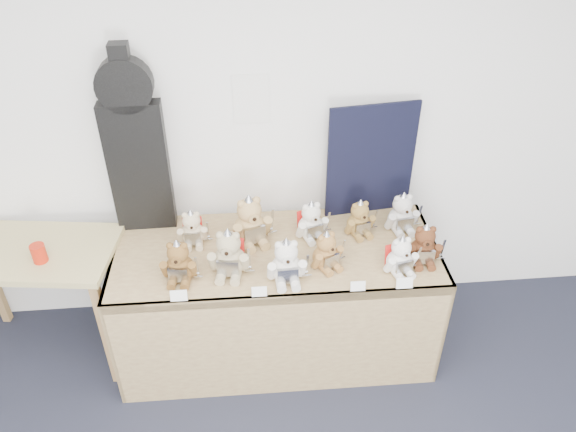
{
  "coord_description": "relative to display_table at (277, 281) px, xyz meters",
  "views": [
    {
      "loc": [
        0.05,
        -0.54,
        2.87
      ],
      "look_at": [
        0.28,
        1.94,
        1.11
      ],
      "focal_mm": 35.0,
      "sensor_mm": 36.0,
      "label": 1
    }
  ],
  "objects": [
    {
      "name": "room_shell",
      "position": [
        -0.1,
        0.54,
        0.92
      ],
      "size": [
        6.0,
        6.0,
        6.0
      ],
      "color": "silver",
      "rests_on": "floor"
    },
    {
      "name": "display_table",
      "position": [
        0.0,
        0.0,
        0.0
      ],
      "size": [
        1.93,
        0.82,
        0.8
      ],
      "rotation": [
        0.0,
        0.0,
        -0.01
      ],
      "color": "olive",
      "rests_on": "floor"
    },
    {
      "name": "side_table",
      "position": [
        -1.44,
        0.18,
        0.07
      ],
      "size": [
        1.06,
        0.68,
        0.83
      ],
      "rotation": [
        0.0,
        0.0,
        -0.13
      ],
      "color": "tan",
      "rests_on": "floor"
    },
    {
      "name": "guitar_case",
      "position": [
        -0.77,
        0.41,
        0.73
      ],
      "size": [
        0.35,
        0.11,
        1.14
      ],
      "rotation": [
        0.0,
        0.0,
        0.01
      ],
      "color": "black",
      "rests_on": "display_table"
    },
    {
      "name": "navy_board",
      "position": [
        0.61,
        0.43,
        0.54
      ],
      "size": [
        0.55,
        0.09,
        0.74
      ],
      "primitive_type": "cube",
      "rotation": [
        0.0,
        0.0,
        0.12
      ],
      "color": "black",
      "rests_on": "display_table"
    },
    {
      "name": "red_cup",
      "position": [
        -1.33,
        0.06,
        0.26
      ],
      "size": [
        0.08,
        0.08,
        0.11
      ],
      "primitive_type": "cylinder",
      "color": "red",
      "rests_on": "side_table"
    },
    {
      "name": "teddy_front_far_left",
      "position": [
        -0.54,
        -0.12,
        0.28
      ],
      "size": [
        0.23,
        0.19,
        0.28
      ],
      "rotation": [
        0.0,
        0.0,
        -0.11
      ],
      "color": "brown",
      "rests_on": "display_table"
    },
    {
      "name": "teddy_front_left",
      "position": [
        -0.27,
        -0.1,
        0.3
      ],
      "size": [
        0.26,
        0.23,
        0.32
      ],
      "rotation": [
        0.0,
        0.0,
        -0.15
      ],
      "color": "tan",
      "rests_on": "display_table"
    },
    {
      "name": "teddy_front_centre",
      "position": [
        0.04,
        -0.19,
        0.29
      ],
      "size": [
        0.24,
        0.2,
        0.3
      ],
      "rotation": [
        0.0,
        0.0,
        0.04
      ],
      "color": "silver",
      "rests_on": "display_table"
    },
    {
      "name": "teddy_front_right",
      "position": [
        0.27,
        -0.09,
        0.27
      ],
      "size": [
        0.21,
        0.2,
        0.26
      ],
      "rotation": [
        0.0,
        0.0,
        0.45
      ],
      "color": "olive",
      "rests_on": "display_table"
    },
    {
      "name": "teddy_front_far_right",
      "position": [
        0.67,
        -0.17,
        0.27
      ],
      "size": [
        0.21,
        0.19,
        0.26
      ],
      "rotation": [
        0.0,
        0.0,
        0.24
      ],
      "color": "white",
      "rests_on": "display_table"
    },
    {
      "name": "teddy_front_end",
      "position": [
        0.82,
        -0.1,
        0.28
      ],
      "size": [
        0.22,
        0.18,
        0.27
      ],
      "rotation": [
        0.0,
        0.0,
        -0.07
      ],
      "color": "#56311D",
      "rests_on": "display_table"
    },
    {
      "name": "teddy_back_left",
      "position": [
        -0.48,
        0.2,
        0.27
      ],
      "size": [
        0.2,
        0.17,
        0.25
      ],
      "rotation": [
        0.0,
        0.0,
        0.05
      ],
      "color": "beige",
      "rests_on": "display_table"
    },
    {
      "name": "teddy_back_centre_left",
      "position": [
        -0.14,
        0.18,
        0.31
      ],
      "size": [
        0.28,
        0.26,
        0.34
      ],
      "rotation": [
        0.0,
        0.0,
        0.33
      ],
      "color": "tan",
      "rests_on": "display_table"
    },
    {
      "name": "teddy_back_centre_right",
      "position": [
        0.22,
        0.19,
        0.28
      ],
      "size": [
        0.22,
        0.21,
        0.27
      ],
      "rotation": [
        0.0,
        0.0,
        0.29
      ],
      "color": "white",
      "rests_on": "display_table"
    },
    {
      "name": "teddy_back_right",
      "position": [
        0.52,
        0.2,
        0.27
      ],
      "size": [
        0.21,
        0.19,
        0.25
      ],
      "rotation": [
        0.0,
        0.0,
        0.26
      ],
      "color": "olive",
      "rests_on": "display_table"
    },
    {
      "name": "teddy_back_end",
      "position": [
        0.78,
        0.22,
        0.28
      ],
      "size": [
        0.23,
        0.2,
        0.28
      ],
      "rotation": [
        0.0,
        0.0,
        0.16
      ],
      "color": "silver",
      "rests_on": "display_table"
    },
    {
      "name": "entry_card_a",
      "position": [
        -0.54,
        -0.3,
        0.2
      ],
      "size": [
        0.09,
        0.02,
        0.06
      ],
      "primitive_type": "cube",
      "rotation": [
        -0.24,
        0.0,
        -0.01
      ],
      "color": "white",
      "rests_on": "display_table"
    },
    {
      "name": "entry_card_b",
      "position": [
        -0.12,
        -0.3,
        0.2
      ],
      "size": [
        0.08,
        0.02,
        0.06
      ],
      "primitive_type": "cube",
      "rotation": [
        -0.24,
        0.0,
        -0.01
      ],
      "color": "white",
      "rests_on": "display_table"
    },
    {
      "name": "entry_card_c",
      "position": [
        0.41,
        -0.31,
        0.2
      ],
      "size": [
        0.08,
        0.02,
        0.06
      ],
      "primitive_type": "cube",
      "rotation": [
        -0.24,
        0.0,
        -0.01
      ],
      "color": "white",
      "rests_on": "display_table"
    },
    {
      "name": "entry_card_d",
      "position": [
        0.66,
        -0.31,
        0.21
      ],
      "size": [
        0.09,
        0.02,
        0.06
      ],
      "primitive_type": "cube",
      "rotation": [
        -0.24,
        0.0,
        -0.01
      ],
      "color": "white",
      "rests_on": "display_table"
    }
  ]
}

